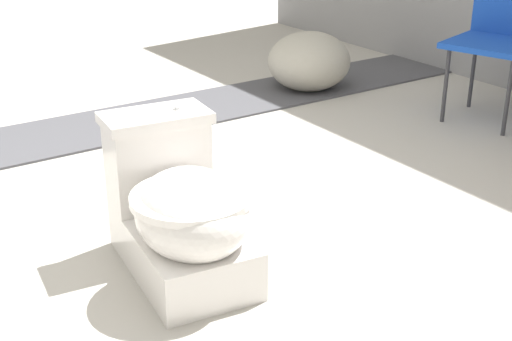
# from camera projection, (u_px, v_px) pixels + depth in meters

# --- Properties ---
(ground_plane) EXTENTS (14.00, 14.00, 0.00)m
(ground_plane) POSITION_uv_depth(u_px,v_px,m) (166.00, 237.00, 2.66)
(ground_plane) COLOR #B7B2A8
(gravel_strip) EXTENTS (0.56, 8.00, 0.01)m
(gravel_strip) POSITION_uv_depth(u_px,v_px,m) (140.00, 119.00, 3.89)
(gravel_strip) COLOR #4C4C51
(gravel_strip) RESTS_ON ground
(toilet) EXTENTS (0.67, 0.45, 0.52)m
(toilet) POSITION_uv_depth(u_px,v_px,m) (181.00, 213.00, 2.36)
(toilet) COLOR white
(toilet) RESTS_ON ground
(folding_chair_left) EXTENTS (0.55, 0.55, 0.83)m
(folding_chair_left) POSITION_uv_depth(u_px,v_px,m) (504.00, 24.00, 3.76)
(folding_chair_left) COLOR #1947B2
(folding_chair_left) RESTS_ON ground
(boulder_near) EXTENTS (0.53, 0.55, 0.36)m
(boulder_near) POSITION_uv_depth(u_px,v_px,m) (309.00, 61.00, 4.36)
(boulder_near) COLOR #ADA899
(boulder_near) RESTS_ON ground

